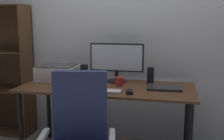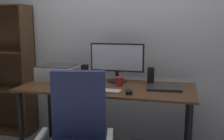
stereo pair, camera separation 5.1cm
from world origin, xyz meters
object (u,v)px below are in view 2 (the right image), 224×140
coffee_mug (119,81)px  speaker_right (151,76)px  bookshelf (3,71)px  desk (107,94)px  laptop (164,88)px  keyboard (105,91)px  speaker_left (85,72)px  monitor (117,60)px  mouse (129,92)px  printer (59,73)px

coffee_mug → speaker_right: 0.34m
speaker_right → bookshelf: 1.85m
desk → laptop: laptop is taller
keyboard → speaker_left: (-0.34, 0.43, 0.08)m
bookshelf → coffee_mug: bearing=-11.6°
speaker_left → monitor: bearing=1.3°
monitor → mouse: monitor is taller
speaker_left → bookshelf: bearing=172.4°
laptop → printer: printer is taller
coffee_mug → laptop: 0.44m
bookshelf → laptop: bearing=-9.7°
laptop → speaker_left: speaker_left is taller
mouse → coffee_mug: coffee_mug is taller
keyboard → laptop: size_ratio=0.91×
mouse → speaker_right: speaker_right is taller
printer → bookshelf: bookshelf is taller
speaker_left → keyboard: bearing=-51.2°
desk → coffee_mug: 0.17m
speaker_right → bookshelf: size_ratio=0.11×
printer → coffee_mug: bearing=-9.4°
desk → speaker_left: 0.41m
desk → bookshelf: bearing=165.8°
speaker_right → mouse: bearing=-108.2°
laptop → bookshelf: (-1.99, 0.34, 0.02)m
laptop → speaker_left: bearing=162.8°
printer → mouse: bearing=-24.8°
desk → bookshelf: (-1.44, 0.36, 0.11)m
laptop → speaker_right: speaker_right is taller
coffee_mug → laptop: (0.44, -0.02, -0.03)m
monitor → speaker_left: (-0.35, -0.01, -0.15)m
speaker_left → speaker_right: same height
laptop → printer: bearing=168.3°
speaker_right → desk: bearing=-152.2°
keyboard → laptop: bearing=24.9°
bookshelf → speaker_right: bearing=-4.7°
laptop → speaker_right: bearing=123.0°
desk → laptop: (0.55, 0.03, 0.09)m
desk → speaker_left: (-0.31, 0.21, 0.16)m
keyboard → laptop: (0.51, 0.24, 0.00)m
bookshelf → printer: bearing=-13.3°
keyboard → mouse: (0.22, -0.01, 0.01)m
mouse → speaker_left: 0.72m
desk → laptop: 0.56m
keyboard → printer: 0.73m
keyboard → bookshelf: bearing=158.5°
coffee_mug → monitor: bearing=109.1°
mouse → desk: bearing=124.0°
printer → bookshelf: 0.87m
laptop → bookshelf: size_ratio=0.21×
bookshelf → speaker_left: bearing=-7.6°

